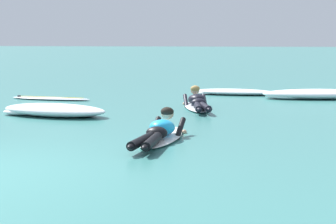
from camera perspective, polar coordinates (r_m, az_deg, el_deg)
ground_plane at (r=17.93m, az=-4.73°, el=1.53°), size 120.00×120.00×0.00m
surfer_near at (r=10.25m, az=-0.73°, el=-1.85°), size 0.76×2.60×0.55m
surfer_far at (r=14.59m, az=2.63°, el=0.82°), size 0.89×2.55×0.53m
drifting_surfboard at (r=16.87m, az=-10.42°, el=1.20°), size 2.24×0.89×0.16m
whitewater_mid_left at (r=13.56m, az=-10.02°, el=0.15°), size 2.53×1.63×0.25m
whitewater_mid_right at (r=17.24m, az=13.23°, el=1.54°), size 2.99×1.17×0.25m
whitewater_back at (r=17.97m, az=5.80°, el=1.78°), size 2.40×1.03×0.16m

